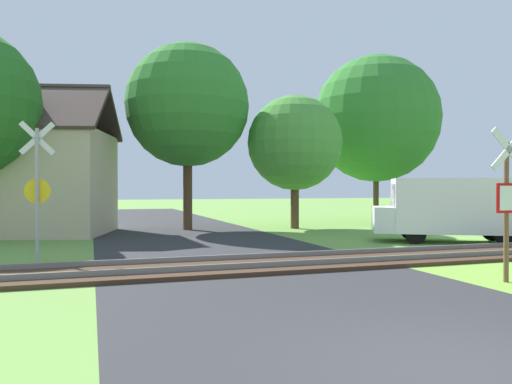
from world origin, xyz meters
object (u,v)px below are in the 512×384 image
(mail_truck, at_px, (450,207))
(tree_far, at_px, (376,119))
(tree_center, at_px, (188,105))
(stop_sign_near, at_px, (507,197))
(crossing_sign_far, at_px, (37,183))
(house, at_px, (7,179))
(tree_right, at_px, (295,143))

(mail_truck, bearing_deg, tree_far, 10.34)
(mail_truck, bearing_deg, tree_center, 72.00)
(stop_sign_near, bearing_deg, crossing_sign_far, -31.92)
(house, relative_size, tree_far, 1.01)
(stop_sign_near, distance_m, tree_center, 15.66)
(crossing_sign_far, distance_m, tree_center, 10.90)
(crossing_sign_far, xyz_separation_m, mail_truck, (13.27, 0.51, -0.79))
(house, distance_m, mail_truck, 17.36)
(tree_right, height_order, tree_center, tree_center)
(tree_right, relative_size, mail_truck, 1.21)
(tree_right, relative_size, tree_center, 0.74)
(crossing_sign_far, bearing_deg, tree_right, 37.84)
(crossing_sign_far, bearing_deg, stop_sign_near, -31.83)
(crossing_sign_far, bearing_deg, house, 103.86)
(tree_right, bearing_deg, tree_center, 169.86)
(tree_far, bearing_deg, stop_sign_near, -113.71)
(crossing_sign_far, distance_m, house, 8.97)
(crossing_sign_far, relative_size, tree_far, 0.39)
(tree_center, bearing_deg, house, 179.34)
(stop_sign_near, distance_m, house, 18.56)
(stop_sign_near, relative_size, mail_truck, 0.60)
(tree_far, bearing_deg, house, -174.47)
(house, height_order, tree_right, tree_right)
(stop_sign_near, relative_size, crossing_sign_far, 0.86)
(house, bearing_deg, mail_truck, -13.95)
(tree_center, height_order, mail_truck, tree_center)
(tree_far, distance_m, mail_truck, 11.48)
(house, height_order, tree_center, tree_center)
(house, distance_m, tree_center, 8.23)
(crossing_sign_far, relative_size, mail_truck, 0.70)
(stop_sign_near, relative_size, house, 0.33)
(stop_sign_near, bearing_deg, tree_right, -93.78)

